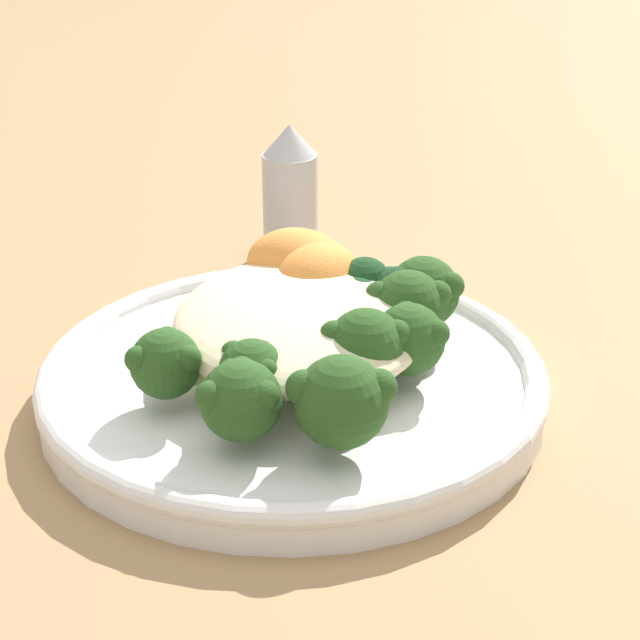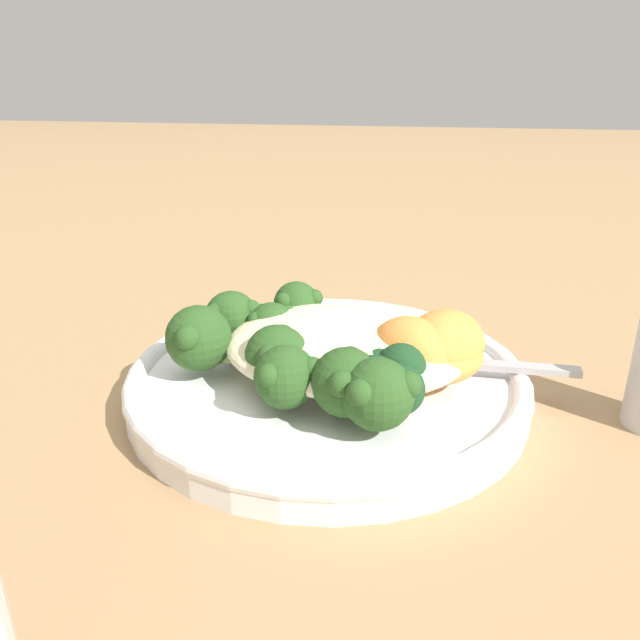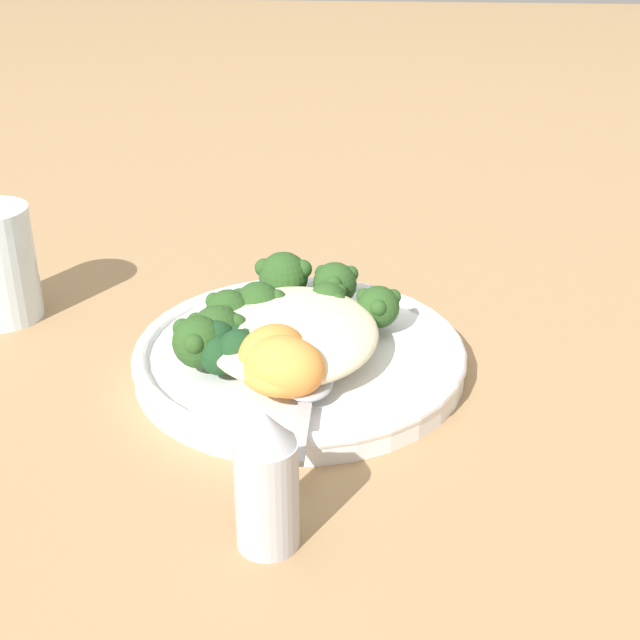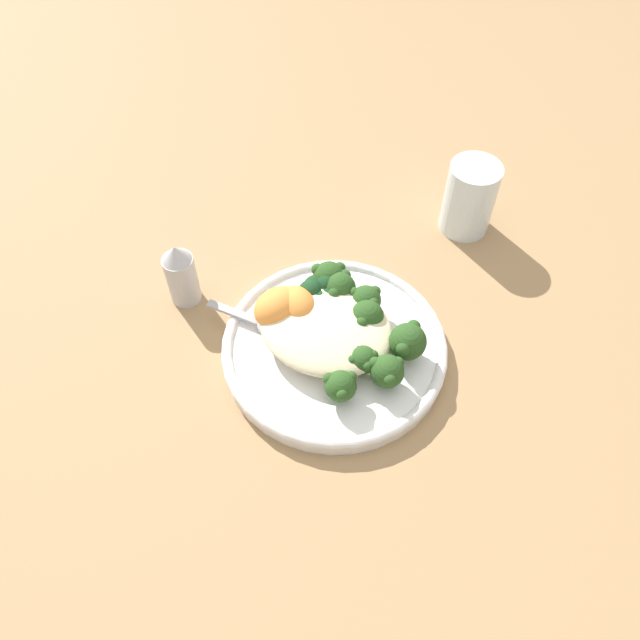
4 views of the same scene
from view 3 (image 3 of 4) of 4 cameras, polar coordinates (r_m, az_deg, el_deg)
The scene contains 17 objects.
ground_plane at distance 0.67m, azimuth -0.18°, elevation -2.66°, with size 4.00×4.00×0.00m, color #9E7A51.
plate at distance 0.65m, azimuth -1.30°, elevation -2.31°, with size 0.24×0.24×0.02m.
quinoa_mound at distance 0.63m, azimuth -1.77°, elevation -0.84°, with size 0.14×0.12×0.03m, color beige.
broccoli_stalk_0 at distance 0.66m, azimuth 2.99°, elevation 0.39°, with size 0.07×0.07×0.03m.
broccoli_stalk_1 at distance 0.69m, azimuth 0.80°, elevation 1.66°, with size 0.10×0.04×0.03m.
broccoli_stalk_2 at distance 0.66m, azimuth 0.36°, elevation 0.46°, with size 0.09×0.03×0.03m.
broccoli_stalk_3 at distance 0.70m, azimuth -2.10°, elevation 2.33°, with size 0.11×0.07×0.04m.
broccoli_stalk_4 at distance 0.66m, azimuth -3.56°, elevation 0.66°, with size 0.06×0.08×0.04m.
broccoli_stalk_5 at distance 0.65m, azimuth -4.25°, elevation -0.02°, with size 0.05×0.11×0.03m.
broccoli_stalk_6 at distance 0.63m, azimuth -5.00°, elevation -0.88°, with size 0.04×0.12×0.04m.
broccoli_stalk_7 at distance 0.62m, azimuth -6.66°, elevation -1.42°, with size 0.06×0.12×0.04m.
sweet_potato_chunk_0 at distance 0.60m, azimuth -3.09°, elevation -2.15°, with size 0.05×0.04×0.04m, color orange.
sweet_potato_chunk_1 at distance 0.58m, azimuth -2.29°, elevation -2.99°, with size 0.06×0.04×0.04m, color orange.
sweet_potato_chunk_2 at distance 0.59m, azimuth -2.70°, elevation -2.94°, with size 0.07×0.05×0.03m, color orange.
kale_tuft at distance 0.61m, azimuth -5.73°, elevation -1.70°, with size 0.05×0.05×0.03m.
spoon at distance 0.58m, azimuth -1.17°, elevation -4.48°, with size 0.11×0.03×0.01m.
salt_shaker at distance 0.48m, azimuth -3.45°, elevation -10.24°, with size 0.03×0.03×0.08m.
Camera 3 is at (-0.58, -0.04, 0.33)m, focal length 50.00 mm.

